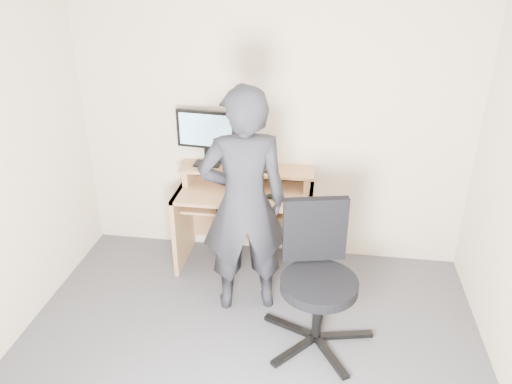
% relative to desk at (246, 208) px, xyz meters
% --- Properties ---
extents(back_wall, '(3.50, 0.02, 2.50)m').
position_rel_desk_xyz_m(back_wall, '(0.20, 0.22, 0.70)').
color(back_wall, beige).
rests_on(back_wall, ground).
extents(desk, '(1.20, 0.60, 0.91)m').
position_rel_desk_xyz_m(desk, '(0.00, 0.00, 0.00)').
color(desk, tan).
rests_on(desk, ground).
extents(monitor, '(0.53, 0.15, 0.51)m').
position_rel_desk_xyz_m(monitor, '(-0.37, 0.09, 0.67)').
color(monitor, black).
rests_on(monitor, desk).
extents(external_drive, '(0.09, 0.14, 0.20)m').
position_rel_desk_xyz_m(external_drive, '(0.01, 0.07, 0.46)').
color(external_drive, black).
rests_on(external_drive, desk).
extents(travel_mug, '(0.09, 0.09, 0.17)m').
position_rel_desk_xyz_m(travel_mug, '(0.10, 0.04, 0.45)').
color(travel_mug, '#ADAEB2').
rests_on(travel_mug, desk).
extents(smartphone, '(0.10, 0.14, 0.01)m').
position_rel_desk_xyz_m(smartphone, '(0.22, 0.04, 0.37)').
color(smartphone, black).
rests_on(smartphone, desk).
extents(charger, '(0.05, 0.04, 0.03)m').
position_rel_desk_xyz_m(charger, '(-0.17, -0.02, 0.38)').
color(charger, black).
rests_on(charger, desk).
extents(headphones, '(0.18, 0.17, 0.06)m').
position_rel_desk_xyz_m(headphones, '(-0.10, 0.15, 0.37)').
color(headphones, silver).
rests_on(headphones, desk).
extents(keyboard, '(0.49, 0.27, 0.03)m').
position_rel_desk_xyz_m(keyboard, '(-0.00, -0.17, 0.12)').
color(keyboard, black).
rests_on(keyboard, desk).
extents(mouse, '(0.11, 0.09, 0.04)m').
position_rel_desk_xyz_m(mouse, '(0.24, -0.18, 0.22)').
color(mouse, black).
rests_on(mouse, desk).
extents(office_chair, '(0.84, 0.82, 1.06)m').
position_rel_desk_xyz_m(office_chair, '(0.68, -0.95, 0.03)').
color(office_chair, black).
rests_on(office_chair, ground).
extents(person, '(0.77, 0.60, 1.85)m').
position_rel_desk_xyz_m(person, '(0.09, -0.65, 0.38)').
color(person, black).
rests_on(person, ground).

